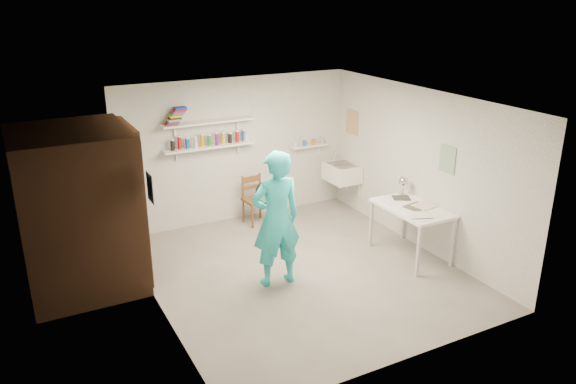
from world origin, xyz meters
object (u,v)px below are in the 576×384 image
wall_clock (268,192)px  desk_lamp (404,181)px  belfast_sink (342,173)px  work_table (411,232)px  wooden_chair (256,200)px  man (276,219)px

wall_clock → desk_lamp: wall_clock is taller
desk_lamp → wall_clock: bearing=-178.9°
belfast_sink → work_table: (-0.11, -2.02, -0.31)m
wall_clock → wooden_chair: wall_clock is taller
man → wall_clock: bearing=-84.0°
wooden_chair → work_table: (1.47, -2.18, -0.03)m
wall_clock → desk_lamp: bearing=4.1°
wooden_chair → desk_lamp: bearing=-51.3°
belfast_sink → work_table: size_ratio=0.52×
wall_clock → wooden_chair: 2.03m
wooden_chair → work_table: bearing=-61.4°
work_table → desk_lamp: size_ratio=8.00×
belfast_sink → man: man is taller
work_table → desk_lamp: desk_lamp is taller
belfast_sink → work_table: bearing=-93.1°
belfast_sink → wall_clock: size_ratio=1.82×
belfast_sink → man: size_ratio=0.33×
man → wooden_chair: 2.13m
wall_clock → wooden_chair: size_ratio=0.40×
belfast_sink → desk_lamp: 1.58m
belfast_sink → desk_lamp: bearing=-87.0°
wooden_chair → work_table: 2.63m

